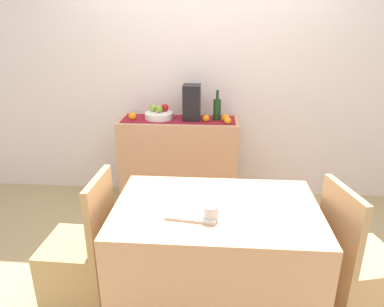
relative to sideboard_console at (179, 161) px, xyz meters
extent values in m
cube|color=tan|center=(0.24, -0.92, -0.44)|extent=(6.40, 6.40, 0.02)
cube|color=silver|center=(0.24, 0.26, 0.92)|extent=(6.40, 0.06, 2.70)
cube|color=tan|center=(0.00, 0.00, 0.00)|extent=(1.14, 0.42, 0.86)
cube|color=maroon|center=(0.00, 0.00, 0.43)|extent=(1.07, 0.32, 0.01)
cylinder|color=white|center=(-0.19, 0.00, 0.46)|extent=(0.27, 0.27, 0.06)
sphere|color=red|center=(-0.14, 0.07, 0.53)|extent=(0.07, 0.07, 0.07)
sphere|color=#82A331|center=(-0.19, 0.01, 0.53)|extent=(0.07, 0.07, 0.07)
sphere|color=#87B040|center=(-0.25, 0.05, 0.53)|extent=(0.07, 0.07, 0.07)
cylinder|color=#183916|center=(0.36, 0.00, 0.53)|extent=(0.07, 0.07, 0.20)
cylinder|color=#183916|center=(0.36, 0.00, 0.67)|extent=(0.03, 0.03, 0.09)
cube|color=black|center=(0.13, 0.00, 0.60)|extent=(0.16, 0.18, 0.33)
sphere|color=orange|center=(0.26, -0.06, 0.46)|extent=(0.07, 0.07, 0.07)
sphere|color=orange|center=(0.46, -0.12, 0.46)|extent=(0.07, 0.07, 0.07)
sphere|color=orange|center=(-0.43, -0.06, 0.47)|extent=(0.07, 0.07, 0.07)
sphere|color=orange|center=(0.45, -0.05, 0.47)|extent=(0.07, 0.07, 0.07)
cube|color=tan|center=(0.38, -1.44, -0.06)|extent=(1.19, 0.78, 0.74)
cube|color=white|center=(0.25, -1.52, 0.32)|extent=(0.31, 0.25, 0.02)
cylinder|color=silver|center=(0.35, -1.59, 0.35)|extent=(0.08, 0.08, 0.08)
cube|color=tan|center=(-0.50, -1.44, -0.20)|extent=(0.41, 0.41, 0.45)
cube|color=tan|center=(-0.32, -1.45, 0.25)|extent=(0.05, 0.40, 0.45)
cube|color=tan|center=(1.25, -1.44, -0.20)|extent=(0.48, 0.48, 0.45)
cube|color=tan|center=(1.08, -1.48, 0.25)|extent=(0.13, 0.40, 0.45)
camera|label=1|loc=(0.37, -3.26, 1.33)|focal=33.14mm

